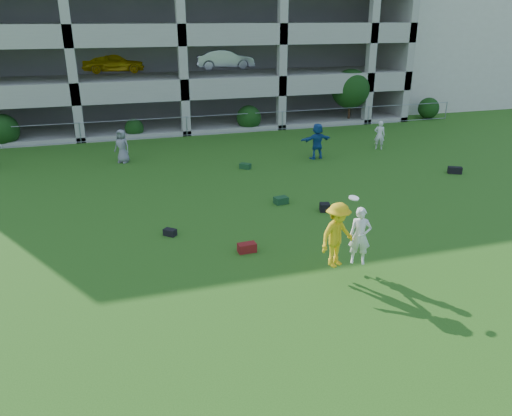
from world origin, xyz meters
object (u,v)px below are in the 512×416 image
object	(u,v)px
parking_garage	(162,26)
crate_d	(325,207)
bystander_d	(317,141)
frisbee_contest	(342,235)
stucco_building	(436,37)
bystander_c	(122,146)
bystander_e	(380,135)

from	to	relation	value
parking_garage	crate_d	bearing A→B (deg)	-82.89
bystander_d	frisbee_contest	xyz separation A→B (m)	(-4.26, -11.42, 0.36)
stucco_building	bystander_c	world-z (taller)	stucco_building
bystander_c	parking_garage	xyz separation A→B (m)	(3.94, 13.39, 5.20)
crate_d	frisbee_contest	xyz separation A→B (m)	(-1.65, -4.64, 1.10)
stucco_building	frisbee_contest	bearing A→B (deg)	-128.79
frisbee_contest	parking_garage	distance (m)	27.36
bystander_d	parking_garage	distance (m)	17.19
bystander_c	parking_garage	world-z (taller)	parking_garage
bystander_e	parking_garage	distance (m)	18.23
crate_d	parking_garage	bearing A→B (deg)	97.11
stucco_building	bystander_d	bearing A→B (deg)	-138.11
stucco_building	crate_d	xyz separation A→B (m)	(-20.22, -22.57, -4.85)
crate_d	stucco_building	bearing A→B (deg)	48.14
stucco_building	crate_d	distance (m)	30.69
stucco_building	bystander_e	xyz separation A→B (m)	(-13.68, -15.06, -4.23)
bystander_e	crate_d	xyz separation A→B (m)	(-6.54, -7.51, -0.62)
stucco_building	bystander_e	world-z (taller)	stucco_building
crate_d	parking_garage	distance (m)	23.20
bystander_c	parking_garage	size ratio (longest dim) A/B	0.05
bystander_d	bystander_c	bearing A→B (deg)	-18.75
bystander_c	frisbee_contest	world-z (taller)	frisbee_contest
bystander_c	crate_d	distance (m)	11.15
bystander_e	crate_d	size ratio (longest dim) A/B	4.39
bystander_e	frisbee_contest	xyz separation A→B (m)	(-8.19, -12.16, 0.48)
stucco_building	crate_d	size ratio (longest dim) A/B	45.71
stucco_building	bystander_e	distance (m)	20.78
stucco_building	crate_d	bearing A→B (deg)	-131.86
frisbee_contest	parking_garage	xyz separation A→B (m)	(-1.13, 26.91, 4.77)
bystander_d	frisbee_contest	bearing A→B (deg)	63.52
stucco_building	bystander_d	world-z (taller)	stucco_building
stucco_building	crate_d	world-z (taller)	stucco_building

